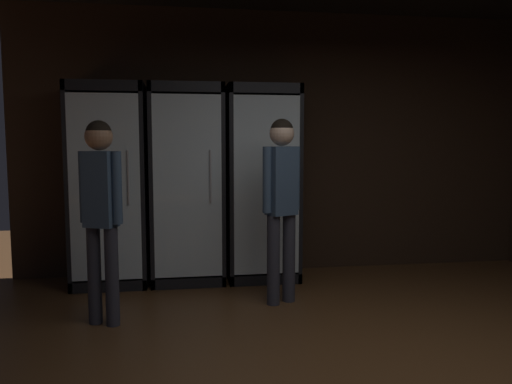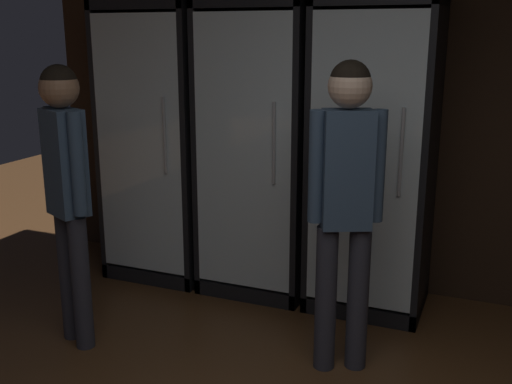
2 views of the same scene
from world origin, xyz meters
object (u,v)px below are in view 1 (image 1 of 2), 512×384
Objects in this scene: cooler_left at (187,186)px; shopper_far at (282,192)px; cooler_far_left at (110,187)px; shopper_near at (101,199)px; cooler_center at (261,185)px.

shopper_far is at bearing -47.61° from cooler_left.
cooler_far_left reaches higher than shopper_near.
shopper_far reaches higher than shopper_near.
cooler_far_left is 0.76m from cooler_left.
cooler_center is 0.88m from shopper_far.
shopper_far is (1.47, 0.31, 0.01)m from shopper_near.
cooler_far_left is at bearing 150.73° from shopper_far.
shopper_near is (-0.67, -1.18, 0.02)m from cooler_left.
cooler_far_left is at bearing -179.99° from cooler_center.
cooler_center is 1.86m from shopper_near.
cooler_center is 1.23× the size of shopper_far.
shopper_near is at bearing -85.51° from cooler_far_left.
cooler_far_left is 1.52m from cooler_center.
cooler_center reaches higher than shopper_far.
cooler_left is (0.76, 0.00, 0.00)m from cooler_far_left.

